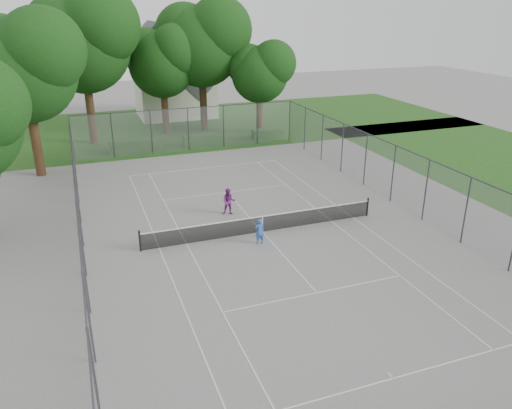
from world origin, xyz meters
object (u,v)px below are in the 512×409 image
object	(u,v)px
house	(175,79)
tennis_net	(263,223)
girl_player	(260,231)
woman_player	(229,202)

from	to	relation	value
house	tennis_net	bearing A→B (deg)	-93.37
girl_player	woman_player	distance (m)	4.15
girl_player	woman_player	world-z (taller)	woman_player
tennis_net	girl_player	distance (m)	1.36
woman_player	girl_player	bearing A→B (deg)	-65.81
house	woman_player	bearing A→B (deg)	-95.66
tennis_net	woman_player	xyz separation A→B (m)	(-0.95, 2.93, 0.27)
girl_player	woman_player	size ratio (longest dim) A/B	0.86
girl_player	woman_player	bearing A→B (deg)	-88.01
tennis_net	house	xyz separation A→B (m)	(1.82, 30.81, 3.39)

